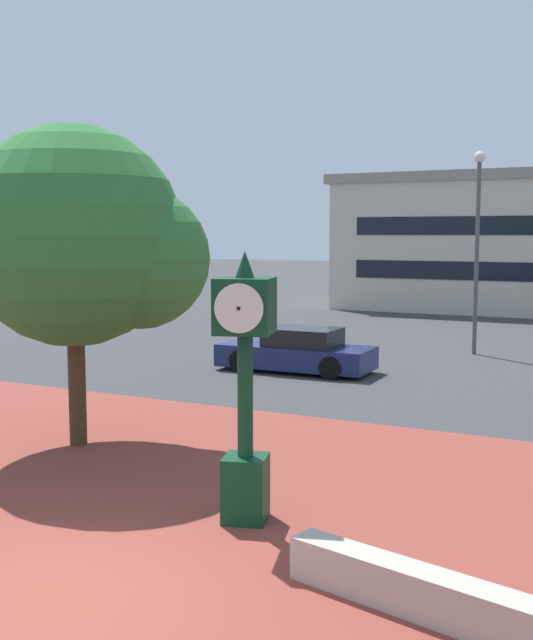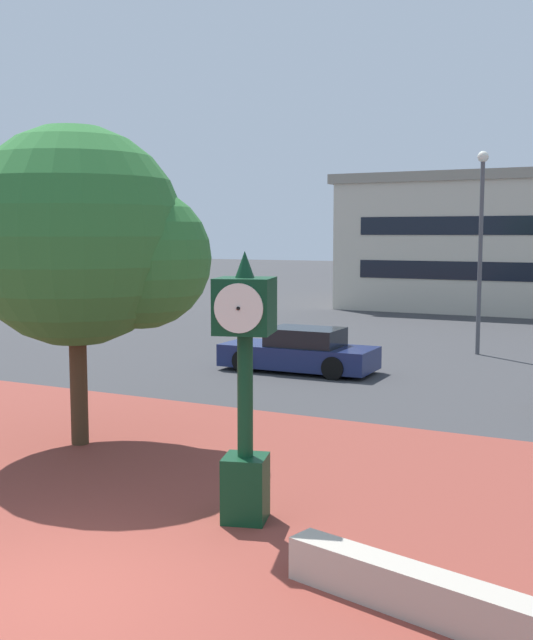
# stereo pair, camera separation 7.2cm
# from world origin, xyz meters

# --- Properties ---
(ground_plane) EXTENTS (200.00, 200.00, 0.00)m
(ground_plane) POSITION_xyz_m (0.00, 0.00, 0.00)
(ground_plane) COLOR #38383A
(plaza_brick_paving) EXTENTS (44.00, 13.16, 0.01)m
(plaza_brick_paving) POSITION_xyz_m (0.00, 2.58, 0.00)
(plaza_brick_paving) COLOR brown
(plaza_brick_paving) RESTS_ON ground
(planter_wall) EXTENTS (3.20, 1.15, 0.50)m
(planter_wall) POSITION_xyz_m (3.76, 1.43, 0.25)
(planter_wall) COLOR #ADA393
(planter_wall) RESTS_ON ground
(street_clock) EXTENTS (0.94, 0.97, 3.76)m
(street_clock) POSITION_xyz_m (0.81, 3.03, 1.99)
(street_clock) COLOR #0C381E
(street_clock) RESTS_ON ground
(plaza_tree) EXTENTS (4.41, 4.10, 5.99)m
(plaza_tree) POSITION_xyz_m (-3.70, 5.24, 3.84)
(plaza_tree) COLOR #42301E
(plaza_tree) RESTS_ON ground
(car_street_mid) EXTENTS (4.52, 1.90, 1.28)m
(car_street_mid) POSITION_xyz_m (-3.51, 14.21, 0.57)
(car_street_mid) COLOR navy
(car_street_mid) RESTS_ON ground
(street_lamp_post) EXTENTS (0.36, 0.36, 6.63)m
(street_lamp_post) POSITION_xyz_m (0.37, 19.85, 4.06)
(street_lamp_post) COLOR #4C4C51
(street_lamp_post) RESTS_ON ground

